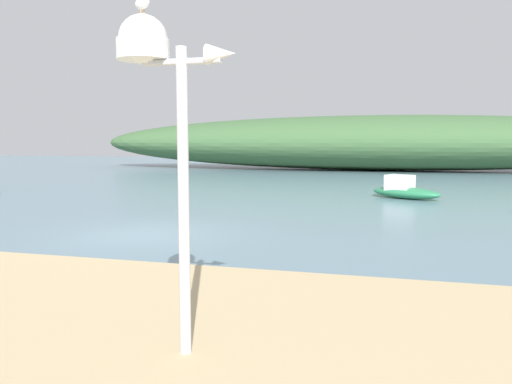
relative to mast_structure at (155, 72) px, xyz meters
name	(u,v)px	position (x,y,z in m)	size (l,w,h in m)	color
ground_plane	(145,234)	(-3.89, 7.14, -3.23)	(120.00, 120.00, 0.00)	slate
distant_hill	(375,143)	(1.41, 39.13, -0.89)	(50.77, 10.01, 4.69)	#3D6038
mast_structure	(155,72)	(0.00, 0.00, 0.00)	(1.30, 0.56, 3.64)	silver
seagull_on_radar	(143,2)	(-0.11, -0.01, 0.72)	(0.28, 0.18, 0.21)	orange
motorboat_near_shore	(404,190)	(3.18, 17.62, -2.86)	(3.23, 2.41, 1.03)	#287A4C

